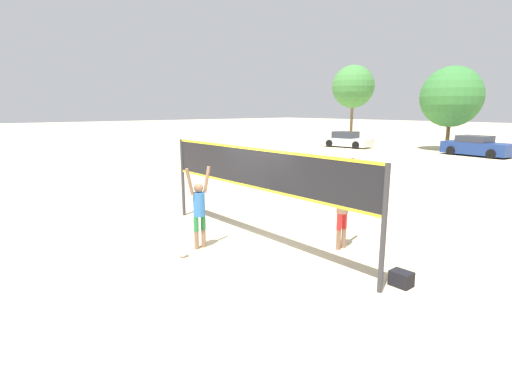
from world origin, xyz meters
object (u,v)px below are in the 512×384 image
(gear_bag, at_px, (401,279))
(tree_right_cluster, at_px, (353,87))
(parked_car_far, at_px, (477,147))
(tree_left_cluster, at_px, (451,97))
(player_spiker, at_px, (199,207))
(parked_car_near, at_px, (347,140))
(volleyball_net, at_px, (256,175))
(player_blocker, at_px, (343,202))
(volleyball, at_px, (183,252))

(gear_bag, distance_m, tree_right_cluster, 35.84)
(parked_car_far, xyz_separation_m, tree_left_cluster, (-3.13, 2.22, 3.57))
(player_spiker, xyz_separation_m, parked_car_near, (-13.74, 23.77, -0.43))
(volleyball_net, distance_m, player_blocker, 2.17)
(volleyball, height_order, parked_car_far, parked_car_far)
(parked_car_far, xyz_separation_m, tree_right_cluster, (-13.96, 4.05, 4.83))
(player_blocker, bearing_deg, tree_right_cluster, -143.61)
(volleyball_net, height_order, player_spiker, volleyball_net)
(volleyball_net, relative_size, tree_left_cluster, 1.09)
(tree_right_cluster, bearing_deg, player_blocker, -53.61)
(volleyball_net, bearing_deg, tree_left_cluster, 105.72)
(player_blocker, xyz_separation_m, tree_left_cluster, (-9.08, 25.19, 3.07))
(tree_left_cluster, bearing_deg, parked_car_near, -149.86)
(volleyball, distance_m, parked_car_near, 28.13)
(volleyball_net, relative_size, volleyball, 33.57)
(gear_bag, bearing_deg, player_spiker, -157.28)
(parked_car_far, distance_m, tree_left_cluster, 5.24)
(parked_car_near, bearing_deg, volleyball_net, -65.77)
(gear_bag, bearing_deg, volleyball_net, -171.65)
(tree_left_cluster, relative_size, tree_right_cluster, 0.87)
(parked_car_near, xyz_separation_m, parked_car_far, (10.02, 1.78, 0.05))
(parked_car_far, height_order, tree_left_cluster, tree_left_cluster)
(gear_bag, bearing_deg, parked_car_far, 108.63)
(volleyball, relative_size, tree_left_cluster, 0.03)
(player_spiker, bearing_deg, parked_car_near, 30.03)
(gear_bag, distance_m, tree_left_cluster, 28.56)
(volleyball, xyz_separation_m, gear_bag, (4.04, 2.42, 0.04))
(player_spiker, distance_m, tree_right_cluster, 34.77)
(volleyball, bearing_deg, parked_car_near, 119.84)
(volleyball_net, distance_m, player_spiker, 1.57)
(player_spiker, height_order, tree_left_cluster, tree_left_cluster)
(player_blocker, height_order, volleyball, player_blocker)
(parked_car_far, relative_size, tree_left_cluster, 0.71)
(player_blocker, distance_m, tree_right_cluster, 33.84)
(parked_car_near, height_order, parked_car_far, parked_car_far)
(gear_bag, distance_m, parked_car_near, 28.43)
(player_blocker, distance_m, parked_car_near, 26.54)
(parked_car_near, distance_m, tree_right_cluster, 8.56)
(volleyball_net, relative_size, gear_bag, 18.13)
(volleyball, xyz_separation_m, parked_car_near, (-13.99, 24.40, 0.50))
(tree_right_cluster, bearing_deg, volleyball_net, -57.16)
(volleyball_net, relative_size, parked_car_near, 1.66)
(tree_left_cluster, xyz_separation_m, tree_right_cluster, (-10.83, 1.83, 1.26))
(player_blocker, bearing_deg, tree_left_cluster, -160.18)
(volleyball, xyz_separation_m, parked_car_far, (-3.97, 26.18, 0.55))
(player_spiker, xyz_separation_m, volleyball, (0.25, -0.62, -0.93))
(volleyball_net, bearing_deg, player_blocker, 39.46)
(player_spiker, bearing_deg, gear_bag, -67.28)
(tree_left_cluster, bearing_deg, player_spiker, -76.15)
(player_blocker, bearing_deg, gear_bag, 68.98)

